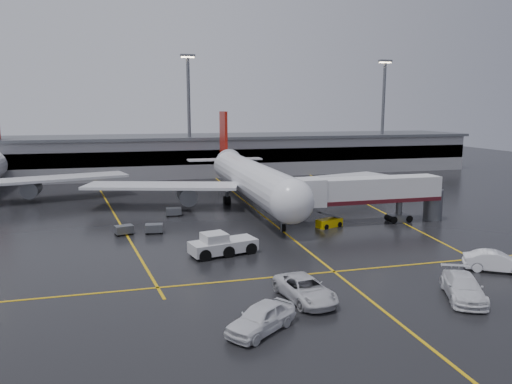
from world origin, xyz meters
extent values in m
plane|color=black|center=(0.00, 0.00, 0.00)|extent=(220.00, 220.00, 0.00)
cube|color=gold|center=(0.00, 0.00, 0.01)|extent=(0.25, 90.00, 0.02)
cube|color=gold|center=(0.00, -22.00, 0.01)|extent=(60.00, 0.25, 0.02)
cube|color=gold|center=(-20.00, 10.00, 0.01)|extent=(9.99, 69.35, 0.02)
cube|color=gold|center=(18.00, 10.00, 0.01)|extent=(7.57, 69.64, 0.02)
cube|color=gray|center=(0.00, 48.00, 4.00)|extent=(120.00, 18.00, 8.00)
cube|color=black|center=(0.00, 39.20, 4.50)|extent=(120.00, 0.40, 3.00)
cube|color=#595B60|center=(0.00, 48.00, 8.30)|extent=(122.00, 19.00, 0.60)
cylinder|color=#595B60|center=(-5.00, 42.00, 12.50)|extent=(0.70, 0.70, 25.00)
cube|color=#595B60|center=(-5.00, 42.00, 25.20)|extent=(3.00, 1.20, 0.50)
cube|color=#FFE5B2|center=(-5.00, 42.00, 24.90)|extent=(2.60, 0.90, 0.20)
cylinder|color=#595B60|center=(40.00, 42.00, 12.50)|extent=(0.70, 0.70, 25.00)
cube|color=#595B60|center=(40.00, 42.00, 25.20)|extent=(3.00, 1.20, 0.50)
cube|color=#FFE5B2|center=(40.00, 42.00, 24.90)|extent=(2.60, 0.90, 0.20)
cylinder|color=silver|center=(0.00, 8.00, 4.20)|extent=(5.20, 36.00, 5.20)
sphere|color=silver|center=(0.00, -10.00, 4.20)|extent=(5.20, 5.20, 5.20)
cone|color=silver|center=(0.00, 29.00, 4.80)|extent=(4.94, 8.00, 4.94)
cube|color=maroon|center=(0.00, 30.00, 9.70)|extent=(0.50, 5.50, 8.50)
cube|color=silver|center=(0.00, 29.00, 5.00)|extent=(14.00, 3.00, 0.25)
cube|color=silver|center=(-13.00, 10.00, 3.40)|extent=(22.80, 11.83, 0.40)
cube|color=silver|center=(13.00, 10.00, 3.40)|extent=(22.80, 11.83, 0.40)
cylinder|color=#595B60|center=(-9.50, 9.00, 2.00)|extent=(2.60, 4.50, 2.60)
cylinder|color=#595B60|center=(9.50, 9.00, 2.00)|extent=(2.60, 4.50, 2.60)
cylinder|color=#595B60|center=(0.00, -7.00, 1.00)|extent=(0.56, 0.56, 2.00)
cylinder|color=#595B60|center=(-3.20, 11.00, 1.00)|extent=(0.56, 0.56, 2.00)
cylinder|color=#595B60|center=(3.20, 11.00, 1.00)|extent=(0.56, 0.56, 2.00)
cylinder|color=black|center=(0.00, -7.00, 0.45)|extent=(0.40, 1.10, 1.10)
cylinder|color=black|center=(-3.20, 11.00, 0.55)|extent=(1.00, 1.40, 1.40)
cylinder|color=black|center=(3.20, 11.00, 0.55)|extent=(1.00, 1.40, 1.40)
cube|color=silver|center=(-29.00, 22.00, 3.40)|extent=(22.80, 11.83, 0.40)
cylinder|color=#595B60|center=(-32.50, 21.00, 2.00)|extent=(2.60, 4.50, 2.60)
cube|color=silver|center=(12.00, -6.00, 4.40)|extent=(18.00, 3.20, 3.00)
cube|color=#460F16|center=(12.00, -6.00, 3.10)|extent=(18.00, 3.30, 0.50)
cube|color=silver|center=(3.80, -6.00, 4.40)|extent=(3.00, 3.40, 3.30)
cylinder|color=#595B60|center=(16.00, -6.00, 1.50)|extent=(0.80, 0.80, 3.00)
cube|color=#595B60|center=(16.00, -6.00, 0.45)|extent=(2.60, 1.60, 0.90)
cylinder|color=#595B60|center=(21.00, -6.00, 2.00)|extent=(2.40, 2.40, 4.00)
cylinder|color=black|center=(14.90, -6.00, 0.45)|extent=(0.90, 1.80, 0.90)
cylinder|color=black|center=(17.10, -6.00, 0.45)|extent=(0.90, 1.80, 0.90)
cube|color=#BDBDBF|center=(-8.59, -14.27, 0.86)|extent=(7.09, 4.13, 1.14)
cube|color=#BDBDBF|center=(-9.52, -14.49, 1.81)|extent=(2.75, 2.75, 0.95)
cube|color=black|center=(-9.52, -14.49, 1.81)|extent=(2.47, 2.47, 0.86)
cylinder|color=black|center=(-11.00, -14.84, 0.52)|extent=(1.86, 3.06, 1.24)
cylinder|color=black|center=(-8.59, -14.27, 0.52)|extent=(1.86, 3.06, 1.24)
cylinder|color=black|center=(-6.19, -13.70, 0.52)|extent=(1.86, 3.06, 1.24)
cube|color=#DEB607|center=(6.20, -6.37, 0.51)|extent=(3.61, 2.45, 1.02)
cube|color=#595B60|center=(6.20, -6.37, 1.48)|extent=(3.31, 1.89, 1.16)
cylinder|color=black|center=(5.16, -6.75, 0.28)|extent=(1.15, 1.70, 0.65)
cylinder|color=black|center=(7.25, -5.99, 0.28)|extent=(1.15, 1.70, 0.65)
imported|color=silver|center=(-4.79, -27.44, 0.88)|extent=(3.81, 6.68, 1.76)
imported|color=silver|center=(7.02, -30.19, 0.91)|extent=(4.94, 6.79, 1.83)
imported|color=white|center=(14.07, -25.52, 0.90)|extent=(5.68, 4.46, 1.81)
imported|color=silver|center=(-9.39, -31.62, 0.94)|extent=(5.75, 5.06, 1.88)
cube|color=#595B60|center=(-14.88, -4.14, 0.65)|extent=(2.13, 1.51, 0.90)
cylinder|color=black|center=(-15.73, -4.55, 0.18)|extent=(0.40, 0.20, 0.40)
cylinder|color=black|center=(-14.14, -4.72, 0.18)|extent=(0.40, 0.20, 0.40)
cylinder|color=black|center=(-15.62, -3.55, 0.18)|extent=(0.40, 0.20, 0.40)
cylinder|color=black|center=(-14.03, -3.72, 0.18)|extent=(0.40, 0.20, 0.40)
cube|color=#595B60|center=(-18.28, -3.91, 0.65)|extent=(2.28, 1.79, 0.90)
cylinder|color=black|center=(-18.92, -4.61, 0.18)|extent=(0.40, 0.20, 0.40)
cylinder|color=black|center=(-17.38, -4.18, 0.18)|extent=(0.40, 0.20, 0.40)
cylinder|color=black|center=(-19.19, -3.64, 0.18)|extent=(0.40, 0.20, 0.40)
cylinder|color=black|center=(-17.65, -3.21, 0.18)|extent=(0.40, 0.20, 0.40)
cube|color=#595B60|center=(-11.83, 4.77, 0.65)|extent=(2.00, 1.30, 0.90)
cylinder|color=black|center=(-12.63, 4.27, 0.18)|extent=(0.40, 0.20, 0.40)
cylinder|color=black|center=(-11.03, 4.27, 0.18)|extent=(0.40, 0.20, 0.40)
cylinder|color=black|center=(-12.63, 5.27, 0.18)|extent=(0.40, 0.20, 0.40)
cylinder|color=black|center=(-11.03, 5.27, 0.18)|extent=(0.40, 0.20, 0.40)
camera|label=1|loc=(-17.17, -60.08, 14.33)|focal=33.79mm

